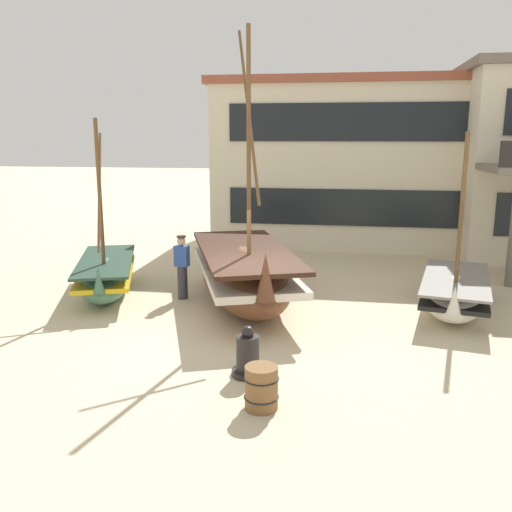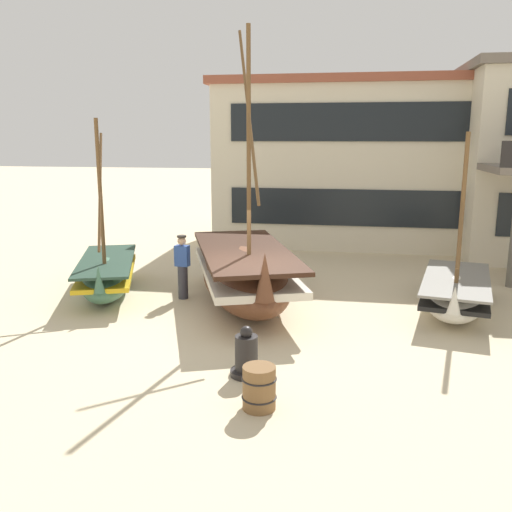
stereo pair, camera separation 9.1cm
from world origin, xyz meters
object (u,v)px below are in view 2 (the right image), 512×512
Objects in this scene: wooden_barrel at (259,388)px; fishing_boat_near_left at (456,292)px; fishing_boat_far_right at (107,274)px; fisherman_by_hull at (183,268)px; capstan_winch at (246,356)px; fishing_boat_centre_large at (245,274)px; harbor_building_main at (347,161)px.

fishing_boat_near_left is at bearing 55.16° from wooden_barrel.
wooden_barrel is (5.09, -5.62, -0.19)m from fishing_boat_far_right.
fisherman_by_hull is 1.82× the size of capstan_winch.
fishing_boat_far_right is at bearing 132.14° from wooden_barrel.
harbor_building_main is (2.37, 10.04, 2.37)m from fishing_boat_centre_large.
fishing_boat_near_left is at bearing -74.08° from harbor_building_main.
fishing_boat_centre_large is at bearing -176.56° from fishing_boat_near_left.
fishing_boat_centre_large is 4.23m from capstan_winch.
fishing_boat_near_left is at bearing -0.12° from fishing_boat_far_right.
fishing_boat_near_left reaches higher than fisherman_by_hull.
fishing_boat_far_right is 0.45× the size of harbor_building_main.
fishing_boat_centre_large is at bearing -4.89° from fishing_boat_far_right.
wooden_barrel is at bearing -47.86° from fishing_boat_far_right.
wooden_barrel is (0.42, -1.16, -0.02)m from capstan_winch.
capstan_winch is at bearing -96.23° from harbor_building_main.
harbor_building_main is at bearing 67.44° from fisherman_by_hull.
wooden_barrel is (-3.90, -5.60, -0.13)m from fishing_boat_near_left.
fishing_boat_centre_large reaches higher than capstan_winch.
wooden_barrel is at bearing -94.19° from harbor_building_main.
fishing_boat_centre_large is 1.44× the size of fishing_boat_far_right.
fishing_boat_far_right reaches higher than capstan_winch.
fishing_boat_near_left is 6.20m from capstan_winch.
fishing_boat_near_left is 6.85m from fisherman_by_hull.
fishing_boat_near_left is at bearing 0.52° from fisherman_by_hull.
fisherman_by_hull is 0.16× the size of harbor_building_main.
fishing_boat_centre_large is 9.50× the size of wooden_barrel.
harbor_building_main is at bearing 76.73° from fishing_boat_centre_large.
fishing_boat_far_right is (-3.84, 0.33, -0.26)m from fishing_boat_centre_large.
fishing_boat_near_left is at bearing 3.44° from fishing_boat_centre_large.
fisherman_by_hull is (2.14, -0.08, 0.29)m from fishing_boat_far_right.
fishing_boat_near_left is at bearing 45.75° from capstan_winch.
harbor_building_main is (6.21, 9.71, 2.63)m from fishing_boat_far_right.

